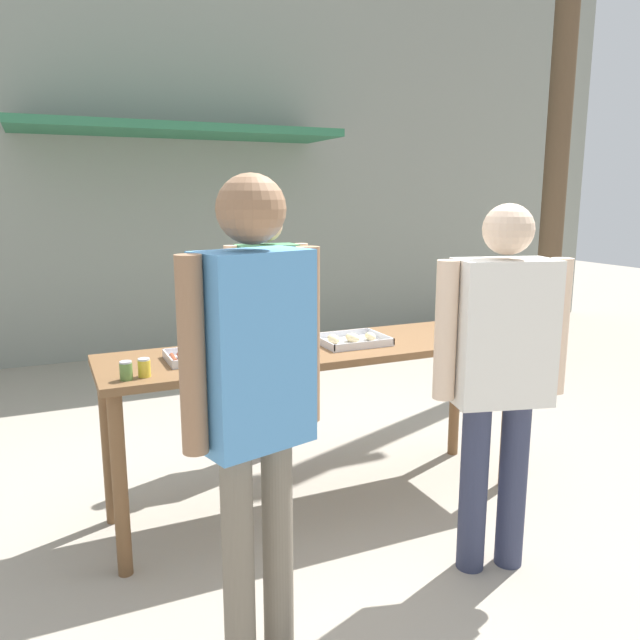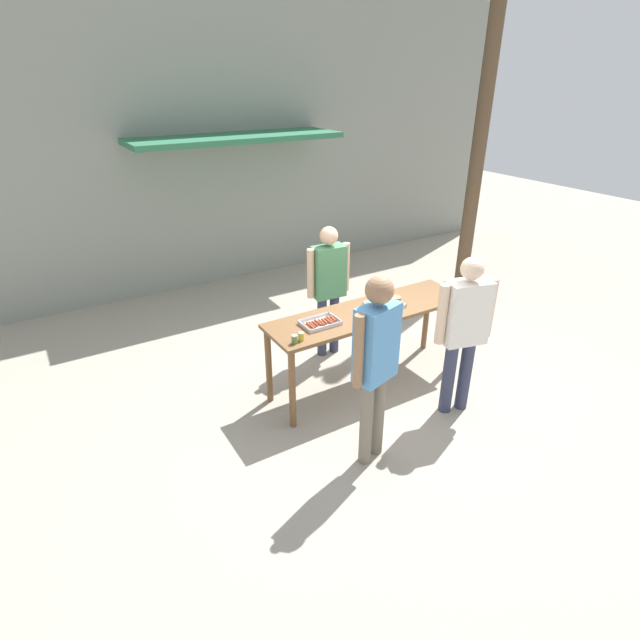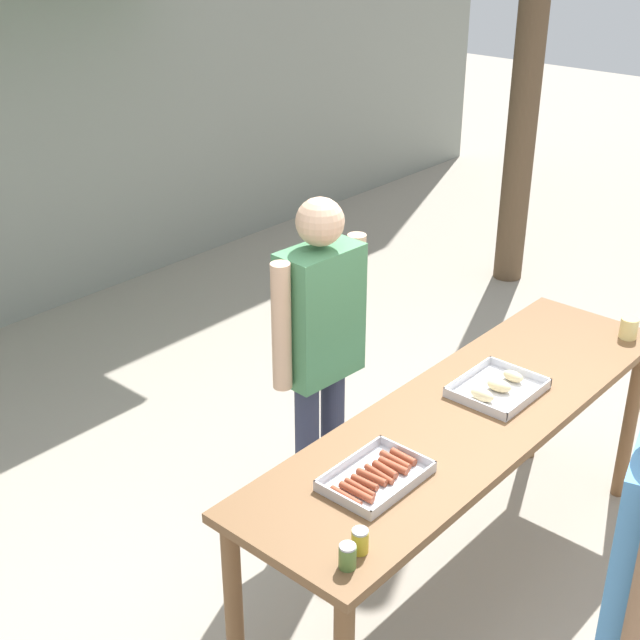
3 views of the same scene
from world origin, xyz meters
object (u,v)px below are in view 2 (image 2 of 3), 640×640
at_px(food_tray_sausages, 320,323).
at_px(person_server_behind_table, 328,281).
at_px(food_tray_buns, 384,305).
at_px(condiment_jar_ketchup, 301,336).
at_px(person_customer_with_cup, 464,324).
at_px(utility_pole, 485,102).
at_px(condiment_jar_mustard, 295,339).
at_px(person_customer_holding_hotdog, 376,355).
at_px(beer_cup, 453,292).

height_order(food_tray_sausages, person_server_behind_table, person_server_behind_table).
distance_m(food_tray_buns, condiment_jar_ketchup, 1.19).
height_order(person_customer_with_cup, utility_pole, utility_pole).
height_order(condiment_jar_mustard, utility_pole, utility_pole).
bearing_deg(person_server_behind_table, food_tray_buns, -72.48).
bearing_deg(food_tray_buns, food_tray_sausages, 179.93).
xyz_separation_m(food_tray_sausages, person_server_behind_table, (0.62, 0.83, 0.05)).
bearing_deg(utility_pole, person_customer_holding_hotdog, -145.70).
bearing_deg(beer_cup, person_server_behind_table, 136.20).
bearing_deg(utility_pole, beer_cup, -139.63).
relative_size(condiment_jar_mustard, condiment_jar_ketchup, 1.00).
bearing_deg(food_tray_sausages, person_customer_holding_hotdog, -94.23).
height_order(food_tray_sausages, beer_cup, beer_cup).
height_order(condiment_jar_ketchup, utility_pole, utility_pole).
relative_size(food_tray_buns, person_server_behind_table, 0.22).
xyz_separation_m(person_server_behind_table, person_customer_with_cup, (0.51, -1.73, 0.02)).
relative_size(condiment_jar_ketchup, person_customer_with_cup, 0.05).
bearing_deg(beer_cup, condiment_jar_mustard, -179.63).
relative_size(food_tray_buns, utility_pole, 0.07).
distance_m(food_tray_buns, person_customer_holding_hotdog, 1.39).
xyz_separation_m(food_tray_sausages, utility_pole, (3.91, 1.68, 1.93)).
bearing_deg(food_tray_sausages, condiment_jar_mustard, -153.12).
bearing_deg(condiment_jar_mustard, beer_cup, 0.37).
distance_m(condiment_jar_mustard, beer_cup, 2.12).
bearing_deg(food_tray_buns, condiment_jar_ketchup, -170.51).
relative_size(beer_cup, person_customer_with_cup, 0.06).
relative_size(condiment_jar_mustard, utility_pole, 0.02).
relative_size(food_tray_buns, person_customer_with_cup, 0.22).
relative_size(beer_cup, person_server_behind_table, 0.06).
height_order(food_tray_buns, condiment_jar_ketchup, condiment_jar_ketchup).
bearing_deg(food_tray_sausages, condiment_jar_ketchup, -149.80).
distance_m(condiment_jar_ketchup, person_customer_with_cup, 1.64).
bearing_deg(beer_cup, person_customer_with_cup, -128.53).
relative_size(condiment_jar_mustard, person_customer_with_cup, 0.05).
relative_size(food_tray_sausages, utility_pole, 0.07).
bearing_deg(person_customer_holding_hotdog, person_server_behind_table, -125.95).
distance_m(food_tray_buns, person_server_behind_table, 0.86).
relative_size(food_tray_sausages, person_customer_with_cup, 0.23).
distance_m(food_tray_sausages, person_customer_holding_hotdog, 1.05).
xyz_separation_m(food_tray_sausages, food_tray_buns, (0.84, -0.00, 0.00)).
bearing_deg(person_customer_holding_hotdog, food_tray_sausages, -109.58).
relative_size(person_customer_holding_hotdog, utility_pole, 0.33).
bearing_deg(food_tray_sausages, food_tray_buns, -0.07).
relative_size(condiment_jar_ketchup, person_customer_holding_hotdog, 0.05).
xyz_separation_m(food_tray_sausages, person_customer_with_cup, (1.14, -0.90, 0.07)).
distance_m(person_customer_holding_hotdog, utility_pole, 5.14).
xyz_separation_m(condiment_jar_mustard, condiment_jar_ketchup, (0.08, 0.02, 0.00)).
distance_m(food_tray_sausages, beer_cup, 1.71).
xyz_separation_m(condiment_jar_mustard, person_customer_holding_hotdog, (0.35, -0.82, 0.13)).
height_order(condiment_jar_mustard, condiment_jar_ketchup, same).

